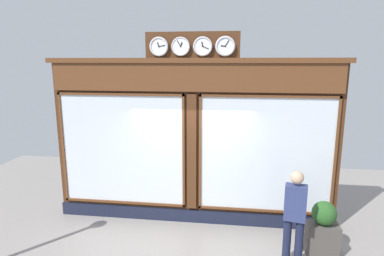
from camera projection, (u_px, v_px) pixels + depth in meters
name	position (u px, v px, depth m)	size (l,w,h in m)	color
shop_facade	(193.00, 141.00, 6.92)	(6.14, 0.42, 4.05)	#4C2B16
pedestrian	(295.00, 213.00, 5.52)	(0.40, 0.29, 1.69)	#191E38
planter_box	(322.00, 239.00, 5.89)	(0.56, 0.36, 0.59)	#4C4742
planter_shrub	(324.00, 213.00, 5.79)	(0.43, 0.43, 0.43)	#285623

